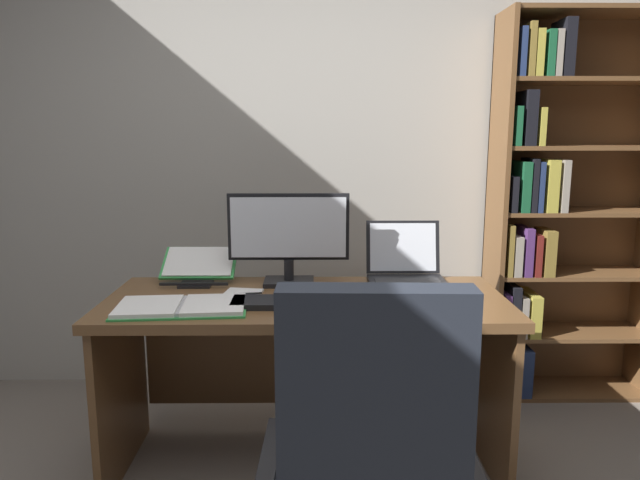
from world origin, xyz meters
TOP-DOWN VIEW (x-y plane):
  - wall_back at (0.00, 1.94)m, footprint 4.65×0.12m
  - desk at (-0.07, 1.05)m, footprint 1.64×0.69m
  - bookshelf at (1.25, 1.71)m, footprint 0.88×0.32m
  - monitor at (-0.15, 1.19)m, footprint 0.53×0.16m
  - laptop at (0.38, 1.20)m, footprint 0.34×0.33m
  - keyboard at (-0.15, 0.86)m, footprint 0.42×0.15m
  - computer_mouse at (0.15, 0.86)m, footprint 0.06×0.10m
  - reading_stand_with_book at (-0.56, 1.24)m, footprint 0.33×0.25m
  - open_binder at (-0.54, 0.81)m, footprint 0.51×0.30m
  - notepad at (-0.34, 0.98)m, footprint 0.18×0.23m
  - pen at (-0.32, 0.98)m, footprint 0.14×0.03m

SIDE VIEW (x-z plane):
  - desk at x=-0.07m, z-range 0.17..0.93m
  - notepad at x=-0.34m, z-range 0.76..0.77m
  - open_binder at x=-0.54m, z-range 0.76..0.78m
  - keyboard at x=-0.15m, z-range 0.76..0.78m
  - pen at x=-0.32m, z-range 0.77..0.78m
  - computer_mouse at x=0.15m, z-range 0.76..0.80m
  - laptop at x=0.38m, z-range 0.68..0.95m
  - reading_stand_with_book at x=-0.56m, z-range 0.76..0.90m
  - monitor at x=-0.15m, z-range 0.76..1.17m
  - bookshelf at x=1.25m, z-range -0.01..2.01m
  - wall_back at x=0.00m, z-range 0.00..2.88m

